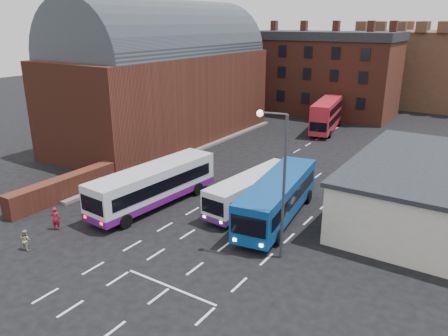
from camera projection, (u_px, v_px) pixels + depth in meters
The scene contains 13 objects.
ground at pixel (141, 241), 28.56m from camera, with size 180.00×180.00×0.00m, color black.
railway_station at pixel (164, 75), 50.80m from camera, with size 12.00×28.00×16.00m.
forecourt_wall at pixel (64, 188), 35.12m from camera, with size 1.20×10.00×1.80m, color #602B1E.
cream_building at pixel (430, 190), 31.25m from camera, with size 10.40×16.40×4.25m.
brick_terrace at pixel (320, 77), 66.44m from camera, with size 22.00×10.00×11.00m, color brown.
castle_keep at pixel (428, 67), 75.98m from camera, with size 22.00×22.00×12.00m, color brown.
bus_white_outbound at pixel (154, 183), 33.50m from camera, with size 3.51×11.58×3.11m.
bus_white_inbound at pixel (253, 189), 33.24m from camera, with size 3.06×9.67×2.60m.
bus_blue at pixel (278, 196), 31.08m from camera, with size 4.11×11.53×3.08m.
bus_red_double at pixel (326, 115), 56.16m from camera, with size 3.98×10.36×4.05m.
street_lamp at pixel (279, 173), 24.95m from camera, with size 1.80×0.60×8.97m.
pedestrian_red at pixel (56, 218), 29.87m from camera, with size 0.60×0.39×1.65m, color maroon.
pedestrian_beige at pixel (26, 240), 27.27m from camera, with size 0.65×0.51×1.34m, color tan.
Camera 1 is at (18.47, -18.44, 13.67)m, focal length 35.00 mm.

